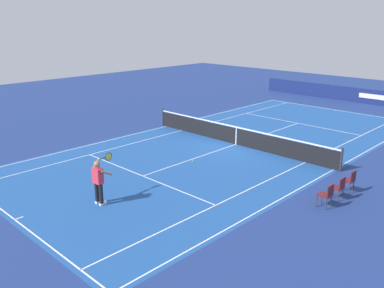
% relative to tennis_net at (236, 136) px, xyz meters
% --- Properties ---
extents(ground_plane, '(60.00, 60.00, 0.00)m').
position_rel_tennis_net_xyz_m(ground_plane, '(0.00, 0.00, -0.49)').
color(ground_plane, navy).
extents(court_slab, '(24.20, 11.40, 0.00)m').
position_rel_tennis_net_xyz_m(court_slab, '(0.00, 0.00, -0.49)').
color(court_slab, '#1E4C93').
rests_on(court_slab, ground_plane).
extents(court_line_markings, '(23.85, 11.05, 0.01)m').
position_rel_tennis_net_xyz_m(court_line_markings, '(0.00, 0.00, -0.49)').
color(court_line_markings, white).
rests_on(court_line_markings, ground_plane).
extents(tennis_net, '(0.10, 11.70, 1.08)m').
position_rel_tennis_net_xyz_m(tennis_net, '(0.00, 0.00, 0.00)').
color(tennis_net, '#2D2D33').
rests_on(tennis_net, ground_plane).
extents(stadium_barrier, '(0.26, 17.00, 1.14)m').
position_rel_tennis_net_xyz_m(stadium_barrier, '(-15.90, 0.00, 0.08)').
color(stadium_barrier, navy).
rests_on(stadium_barrier, ground_plane).
extents(tennis_player_near, '(1.05, 0.78, 1.70)m').
position_rel_tennis_net_xyz_m(tennis_player_near, '(9.21, 1.01, 0.44)').
color(tennis_player_near, black).
rests_on(tennis_player_near, ground_plane).
extents(tennis_ball, '(0.07, 0.07, 0.07)m').
position_rel_tennis_net_xyz_m(tennis_ball, '(3.63, 0.30, -0.46)').
color(tennis_ball, '#CCE01E').
rests_on(tennis_ball, ground_plane).
extents(spectator_chair_0, '(0.44, 0.44, 0.88)m').
position_rel_tennis_net_xyz_m(spectator_chair_0, '(1.94, 7.03, 0.03)').
color(spectator_chair_0, '#38383D').
rests_on(spectator_chair_0, ground_plane).
extents(spectator_chair_1, '(0.44, 0.44, 0.88)m').
position_rel_tennis_net_xyz_m(spectator_chair_1, '(2.88, 7.03, 0.03)').
color(spectator_chair_1, '#38383D').
rests_on(spectator_chair_1, ground_plane).
extents(spectator_chair_2, '(0.44, 0.44, 0.88)m').
position_rel_tennis_net_xyz_m(spectator_chair_2, '(3.82, 7.03, 0.03)').
color(spectator_chair_2, '#38383D').
rests_on(spectator_chair_2, ground_plane).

